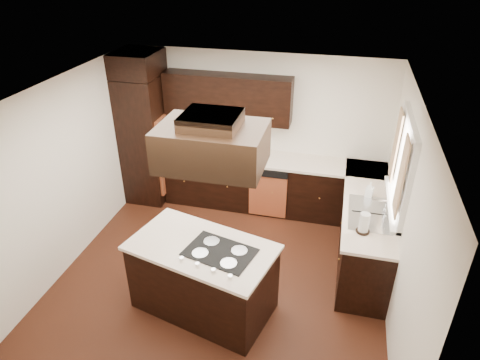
% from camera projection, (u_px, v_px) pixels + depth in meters
% --- Properties ---
extents(floor, '(4.20, 4.20, 0.02)m').
position_uv_depth(floor, '(222.00, 275.00, 5.76)').
color(floor, '#572817').
rests_on(floor, ground).
extents(ceiling, '(4.20, 4.20, 0.02)m').
position_uv_depth(ceiling, '(217.00, 94.00, 4.53)').
color(ceiling, silver).
rests_on(ceiling, ground).
extents(wall_back, '(4.20, 0.02, 2.50)m').
position_uv_depth(wall_back, '(256.00, 130.00, 6.93)').
color(wall_back, white).
rests_on(wall_back, ground).
extents(wall_front, '(4.20, 0.02, 2.50)m').
position_uv_depth(wall_front, '(145.00, 331.00, 3.36)').
color(wall_front, white).
rests_on(wall_front, ground).
extents(wall_left, '(0.02, 4.20, 2.50)m').
position_uv_depth(wall_left, '(65.00, 175.00, 5.59)').
color(wall_left, white).
rests_on(wall_left, ground).
extents(wall_right, '(0.02, 4.20, 2.50)m').
position_uv_depth(wall_right, '(404.00, 220.00, 4.70)').
color(wall_right, white).
rests_on(wall_right, ground).
extents(oven_column, '(0.65, 0.75, 2.12)m').
position_uv_depth(oven_column, '(146.00, 140.00, 7.05)').
color(oven_column, black).
rests_on(oven_column, floor).
extents(wall_oven_face, '(0.05, 0.62, 0.78)m').
position_uv_depth(wall_oven_face, '(165.00, 138.00, 6.95)').
color(wall_oven_face, '#B3542F').
rests_on(wall_oven_face, oven_column).
extents(base_cabinets_back, '(2.93, 0.60, 0.88)m').
position_uv_depth(base_cabinets_back, '(254.00, 182.00, 7.06)').
color(base_cabinets_back, black).
rests_on(base_cabinets_back, floor).
extents(base_cabinets_right, '(0.60, 2.40, 0.88)m').
position_uv_depth(base_cabinets_right, '(364.00, 229.00, 5.92)').
color(base_cabinets_right, black).
rests_on(base_cabinets_right, floor).
extents(countertop_back, '(2.93, 0.63, 0.04)m').
position_uv_depth(countertop_back, '(254.00, 158.00, 6.82)').
color(countertop_back, white).
rests_on(countertop_back, base_cabinets_back).
extents(countertop_right, '(0.63, 2.40, 0.04)m').
position_uv_depth(countertop_right, '(368.00, 201.00, 5.70)').
color(countertop_right, white).
rests_on(countertop_right, base_cabinets_right).
extents(upper_cabinets, '(2.00, 0.34, 0.72)m').
position_uv_depth(upper_cabinets, '(227.00, 98.00, 6.59)').
color(upper_cabinets, black).
rests_on(upper_cabinets, wall_back).
extents(dishwasher_front, '(0.60, 0.05, 0.72)m').
position_uv_depth(dishwasher_front, '(268.00, 196.00, 6.77)').
color(dishwasher_front, '#B3542F').
rests_on(dishwasher_front, floor).
extents(window_frame, '(0.06, 1.32, 1.12)m').
position_uv_depth(window_frame, '(403.00, 165.00, 4.98)').
color(window_frame, white).
rests_on(window_frame, wall_right).
extents(window_pane, '(0.00, 1.20, 1.00)m').
position_uv_depth(window_pane, '(405.00, 165.00, 4.97)').
color(window_pane, white).
rests_on(window_pane, wall_right).
extents(curtain_left, '(0.02, 0.34, 0.90)m').
position_uv_depth(curtain_left, '(401.00, 177.00, 4.61)').
color(curtain_left, '#F5E3BD').
rests_on(curtain_left, wall_right).
extents(curtain_right, '(0.02, 0.34, 0.90)m').
position_uv_depth(curtain_right, '(396.00, 146.00, 5.32)').
color(curtain_right, '#F5E3BD').
rests_on(curtain_right, wall_right).
extents(sink_rim, '(0.52, 0.84, 0.01)m').
position_uv_depth(sink_rim, '(370.00, 213.00, 5.39)').
color(sink_rim, silver).
rests_on(sink_rim, countertop_right).
extents(island, '(1.74, 1.22, 0.88)m').
position_uv_depth(island, '(203.00, 278.00, 5.05)').
color(island, black).
rests_on(island, floor).
extents(island_top, '(1.81, 1.29, 0.04)m').
position_uv_depth(island_top, '(202.00, 247.00, 4.83)').
color(island_top, white).
rests_on(island_top, island).
extents(cooktop, '(0.85, 0.67, 0.01)m').
position_uv_depth(cooktop, '(220.00, 252.00, 4.72)').
color(cooktop, black).
rests_on(cooktop, island_top).
extents(range_hood, '(1.05, 0.72, 0.42)m').
position_uv_depth(range_hood, '(212.00, 146.00, 4.21)').
color(range_hood, black).
rests_on(range_hood, ceiling).
extents(hood_duct, '(0.55, 0.50, 0.13)m').
position_uv_depth(hood_duct, '(211.00, 120.00, 4.08)').
color(hood_duct, black).
rests_on(hood_duct, ceiling).
extents(blender_base, '(0.15, 0.15, 0.10)m').
position_uv_depth(blender_base, '(206.00, 150.00, 6.92)').
color(blender_base, silver).
rests_on(blender_base, countertop_back).
extents(blender_pitcher, '(0.13, 0.13, 0.26)m').
position_uv_depth(blender_pitcher, '(206.00, 139.00, 6.84)').
color(blender_pitcher, silver).
rests_on(blender_pitcher, blender_base).
extents(spice_rack, '(0.34, 0.17, 0.27)m').
position_uv_depth(spice_rack, '(223.00, 145.00, 6.86)').
color(spice_rack, black).
rests_on(spice_rack, countertop_back).
extents(mixing_bowl, '(0.29, 0.29, 0.05)m').
position_uv_depth(mixing_bowl, '(172.00, 146.00, 7.10)').
color(mixing_bowl, white).
rests_on(mixing_bowl, countertop_back).
extents(soap_bottle, '(0.12, 0.12, 0.21)m').
position_uv_depth(soap_bottle, '(370.00, 190.00, 5.70)').
color(soap_bottle, white).
rests_on(soap_bottle, countertop_right).
extents(paper_towel, '(0.16, 0.16, 0.26)m').
position_uv_depth(paper_towel, '(364.00, 223.00, 4.99)').
color(paper_towel, white).
rests_on(paper_towel, countertop_right).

